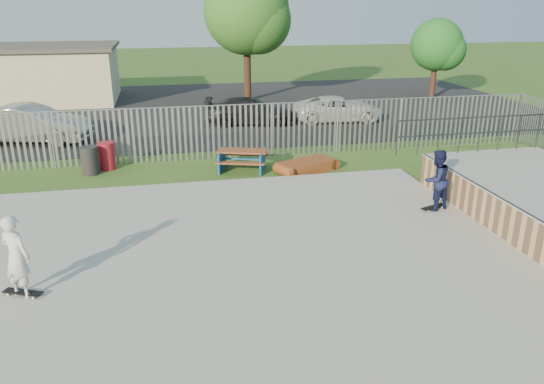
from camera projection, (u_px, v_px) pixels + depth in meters
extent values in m
plane|color=#376020|center=(191.00, 279.00, 11.27)|extent=(120.00, 120.00, 0.00)
cube|color=#999994|center=(191.00, 276.00, 11.24)|extent=(15.00, 12.00, 0.15)
cylinder|color=#383A3F|center=(489.00, 191.00, 13.25)|extent=(0.06, 7.00, 0.06)
cube|color=brown|center=(242.00, 151.00, 18.29)|extent=(1.82, 1.13, 0.06)
cube|color=brown|center=(240.00, 163.00, 17.86)|extent=(1.70, 0.75, 0.05)
cube|color=brown|center=(244.00, 154.00, 18.92)|extent=(1.70, 0.75, 0.05)
cube|color=#154E91|center=(242.00, 160.00, 18.41)|extent=(1.83, 1.71, 0.70)
cube|color=brown|center=(307.00, 166.00, 18.31)|extent=(2.09, 1.61, 0.37)
cylinder|color=maroon|center=(107.00, 156.00, 18.46)|extent=(0.57, 0.57, 0.95)
cylinder|color=black|center=(90.00, 161.00, 17.93)|extent=(0.57, 0.57, 0.96)
cube|color=black|center=(170.00, 109.00, 28.77)|extent=(40.00, 18.00, 0.02)
imported|color=#ABAAAF|center=(30.00, 124.00, 21.77)|extent=(4.96, 2.71, 1.55)
imported|color=black|center=(251.00, 111.00, 25.16)|extent=(4.49, 2.40, 1.24)
imported|color=silver|center=(339.00, 109.00, 25.79)|extent=(4.45, 2.32, 1.20)
cube|color=beige|center=(25.00, 76.00, 30.43)|extent=(10.00, 6.00, 3.00)
cube|color=#4C4742|center=(21.00, 47.00, 29.88)|extent=(10.40, 6.40, 0.20)
cylinder|color=#3C2518|center=(247.00, 63.00, 30.70)|extent=(0.41, 0.41, 4.31)
sphere|color=#2F5F20|center=(246.00, 11.00, 29.72)|extent=(4.82, 4.82, 4.82)
cylinder|color=#43261A|center=(434.00, 76.00, 31.68)|extent=(0.32, 0.32, 2.69)
sphere|color=#1F5B1F|center=(437.00, 45.00, 31.07)|extent=(3.01, 3.01, 3.01)
cube|color=black|center=(433.00, 207.00, 14.62)|extent=(0.82, 0.47, 0.02)
cube|color=black|center=(23.00, 292.00, 10.34)|extent=(0.81, 0.51, 0.02)
imported|color=#13183D|center=(436.00, 180.00, 14.36)|extent=(0.99, 0.89, 1.69)
imported|color=silver|center=(16.00, 256.00, 10.08)|extent=(0.74, 0.68, 1.69)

